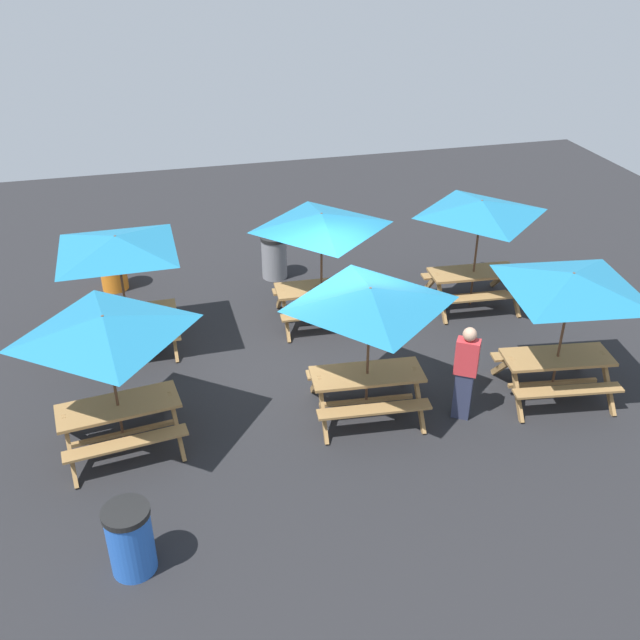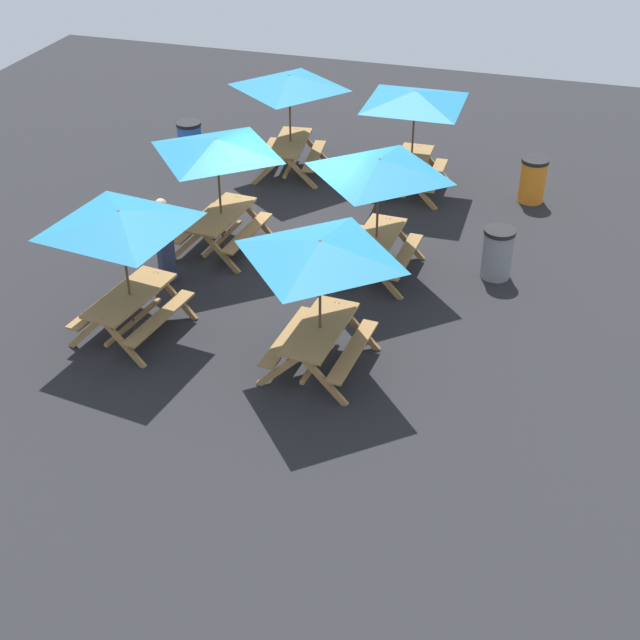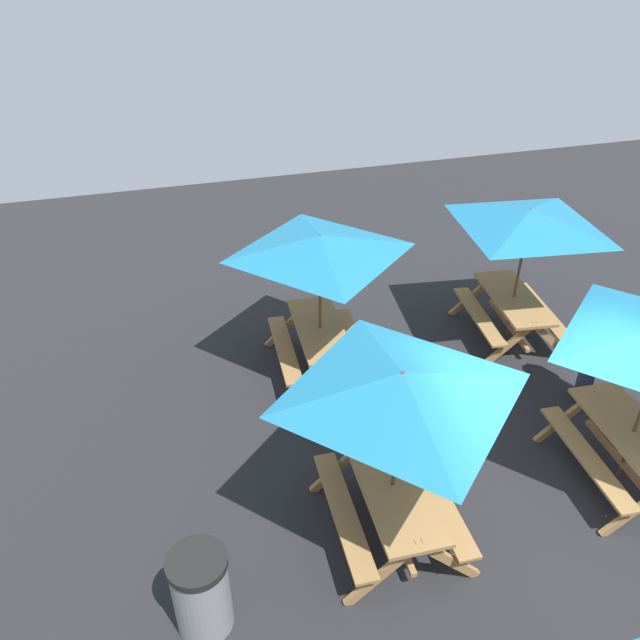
{
  "view_description": "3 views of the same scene",
  "coord_description": "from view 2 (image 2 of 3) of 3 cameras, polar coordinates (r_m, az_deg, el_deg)",
  "views": [
    {
      "loc": [
        2.76,
        10.44,
        7.18
      ],
      "look_at": [
        0.07,
        -0.15,
        0.9
      ],
      "focal_mm": 40.0,
      "sensor_mm": 36.0,
      "label": 1
    },
    {
      "loc": [
        -14.61,
        -4.96,
        8.49
      ],
      "look_at": [
        -3.55,
        -1.55,
        0.9
      ],
      "focal_mm": 50.0,
      "sensor_mm": 36.0,
      "label": 2
    },
    {
      "loc": [
        4.0,
        -3.77,
        5.97
      ],
      "look_at": [
        -3.55,
        -1.55,
        0.9
      ],
      "focal_mm": 35.0,
      "sensor_mm": 36.0,
      "label": 3
    }
  ],
  "objects": [
    {
      "name": "picnic_table_1",
      "position": [
        13.28,
        0.0,
        3.93
      ],
      "size": [
        2.14,
        2.14,
        2.34
      ],
      "rotation": [
        0.0,
        0.0,
        -0.07
      ],
      "color": "olive",
      "rests_on": "ground"
    },
    {
      "name": "picnic_table_3",
      "position": [
        16.97,
        -6.61,
        10.5
      ],
      "size": [
        2.16,
        2.16,
        2.34
      ],
      "rotation": [
        0.0,
        0.0,
        -0.08
      ],
      "color": "olive",
      "rests_on": "ground"
    },
    {
      "name": "trash_bin_blue",
      "position": [
        21.64,
        -8.32,
        11.21
      ],
      "size": [
        0.59,
        0.59,
        0.98
      ],
      "color": "blue",
      "rests_on": "ground"
    },
    {
      "name": "trash_bin_gray",
      "position": [
        16.85,
        11.28,
        4.23
      ],
      "size": [
        0.59,
        0.59,
        0.98
      ],
      "color": "gray",
      "rests_on": "ground"
    },
    {
      "name": "picnic_table_0",
      "position": [
        20.32,
        -1.97,
        14.56
      ],
      "size": [
        2.24,
        2.24,
        2.34
      ],
      "rotation": [
        0.0,
        0.0,
        0.13
      ],
      "color": "olive",
      "rests_on": "ground"
    },
    {
      "name": "ground_plane",
      "position": [
        17.61,
        -1.43,
        4.41
      ],
      "size": [
        24.52,
        24.52,
        0.0
      ],
      "primitive_type": "plane",
      "color": "#232326",
      "rests_on": "ground"
    },
    {
      "name": "picnic_table_4",
      "position": [
        16.02,
        3.79,
        9.23
      ],
      "size": [
        2.09,
        2.09,
        2.34
      ],
      "rotation": [
        0.0,
        0.0,
        -0.05
      ],
      "color": "olive",
      "rests_on": "ground"
    },
    {
      "name": "picnic_table_2",
      "position": [
        19.45,
        6.09,
        13.53
      ],
      "size": [
        2.83,
        2.83,
        2.34
      ],
      "rotation": [
        0.0,
        0.0,
        0.02
      ],
      "color": "olive",
      "rests_on": "ground"
    },
    {
      "name": "person_standing",
      "position": [
        16.45,
        -9.93,
        5.18
      ],
      "size": [
        0.42,
        0.38,
        1.67
      ],
      "rotation": [
        0.0,
        0.0,
        5.71
      ],
      "color": "#2D334C",
      "rests_on": "ground"
    },
    {
      "name": "picnic_table_5",
      "position": [
        14.5,
        -12.64,
        5.75
      ],
      "size": [
        2.8,
        2.8,
        2.34
      ],
      "rotation": [
        0.0,
        0.0,
        -0.13
      ],
      "color": "olive",
      "rests_on": "ground"
    },
    {
      "name": "trash_bin_orange",
      "position": [
        19.98,
        13.46,
        8.72
      ],
      "size": [
        0.59,
        0.59,
        0.98
      ],
      "color": "orange",
      "rests_on": "ground"
    }
  ]
}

